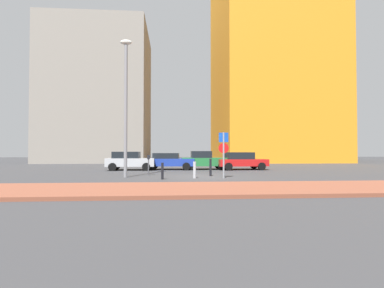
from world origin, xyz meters
TOP-DOWN VIEW (x-y plane):
  - ground_plane at (0.00, 0.00)m, footprint 120.00×120.00m
  - sidewalk_brick at (0.00, -6.49)m, footprint 40.00×4.10m
  - parked_car_silver at (-5.34, 6.38)m, footprint 3.90×1.98m
  - parked_car_blue at (-2.10, 6.86)m, footprint 4.31×2.27m
  - parked_car_green at (0.89, 6.83)m, footprint 3.93×1.97m
  - parked_car_red at (4.00, 6.30)m, footprint 4.24×2.28m
  - parking_sign_post at (1.12, -1.26)m, footprint 0.59×0.19m
  - parking_meter at (-3.41, 1.21)m, footprint 0.18×0.14m
  - street_lamp at (-4.67, -0.25)m, footprint 0.70×0.36m
  - traffic_bollard_near at (-2.42, -1.72)m, footprint 0.14×0.14m
  - traffic_bollard_mid at (-0.58, -1.17)m, footprint 0.17×0.17m
  - traffic_bollard_far at (0.55, 0.27)m, footprint 0.15×0.15m
  - building_colorful_midrise at (13.70, 26.23)m, footprint 16.62×17.12m
  - building_under_construction at (-12.32, 25.52)m, footprint 13.91×13.51m

SIDE VIEW (x-z plane):
  - ground_plane at x=0.00m, z-range 0.00..0.00m
  - sidewalk_brick at x=0.00m, z-range 0.00..0.14m
  - traffic_bollard_near at x=-2.42m, z-range 0.00..0.93m
  - traffic_bollard_mid at x=-0.58m, z-range 0.00..0.96m
  - traffic_bollard_far at x=0.55m, z-range 0.00..1.10m
  - parked_car_blue at x=-2.10m, z-range 0.04..1.45m
  - parked_car_red at x=4.00m, z-range 0.04..1.51m
  - parked_car_green at x=0.89m, z-range 0.00..1.58m
  - parked_car_silver at x=-5.34m, z-range 0.04..1.57m
  - parking_meter at x=-3.41m, z-range 0.20..1.53m
  - parking_sign_post at x=1.12m, z-range 0.34..3.02m
  - street_lamp at x=-4.67m, z-range 0.64..8.99m
  - building_under_construction at x=-12.32m, z-range 0.00..19.33m
  - building_colorful_midrise at x=13.70m, z-range 0.00..31.07m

